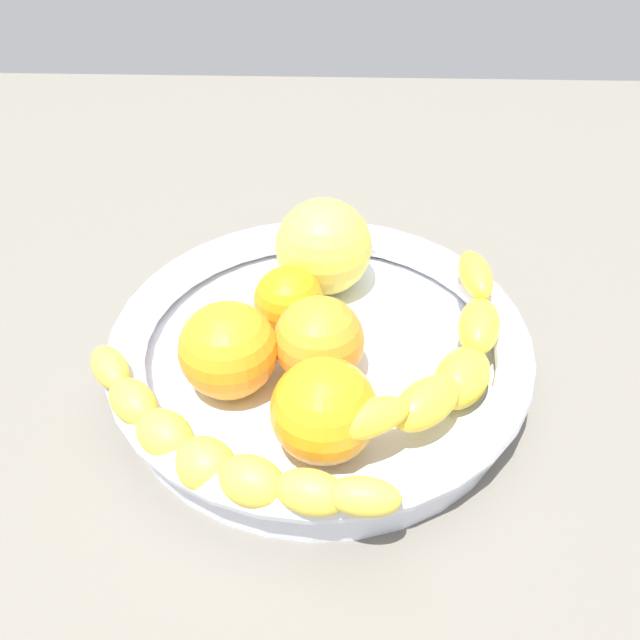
{
  "coord_description": "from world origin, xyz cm",
  "views": [
    {
      "loc": [
        -1.21,
        34.79,
        37.03
      ],
      "look_at": [
        0.0,
        0.0,
        8.19
      ],
      "focal_mm": 37.76,
      "sensor_mm": 36.0,
      "label": 1
    }
  ],
  "objects_px": {
    "banana_draped_right": "(450,360)",
    "orange_mid_right": "(289,301)",
    "orange_mid_left": "(324,411)",
    "fruit_bowl": "(320,350)",
    "banana_draped_left": "(212,450)",
    "orange_front": "(311,341)",
    "orange_rear": "(228,350)",
    "apple_yellow": "(329,247)"
  },
  "relations": [
    {
      "from": "orange_front",
      "to": "orange_rear",
      "type": "xyz_separation_m",
      "value": [
        0.05,
        0.01,
        0.0
      ]
    },
    {
      "from": "apple_yellow",
      "to": "orange_mid_right",
      "type": "bearing_deg",
      "value": 62.65
    },
    {
      "from": "orange_mid_left",
      "to": "orange_rear",
      "type": "distance_m",
      "value": 0.08
    },
    {
      "from": "fruit_bowl",
      "to": "banana_draped_left",
      "type": "distance_m",
      "value": 0.12
    },
    {
      "from": "fruit_bowl",
      "to": "orange_front",
      "type": "distance_m",
      "value": 0.03
    },
    {
      "from": "banana_draped_left",
      "to": "orange_front",
      "type": "distance_m",
      "value": 0.1
    },
    {
      "from": "orange_front",
      "to": "apple_yellow",
      "type": "xyz_separation_m",
      "value": [
        -0.01,
        -0.1,
        0.01
      ]
    },
    {
      "from": "orange_mid_right",
      "to": "orange_front",
      "type": "bearing_deg",
      "value": 110.95
    },
    {
      "from": "fruit_bowl",
      "to": "orange_mid_left",
      "type": "height_order",
      "value": "orange_mid_left"
    },
    {
      "from": "orange_front",
      "to": "apple_yellow",
      "type": "distance_m",
      "value": 0.1
    },
    {
      "from": "orange_front",
      "to": "orange_mid_left",
      "type": "relative_size",
      "value": 0.95
    },
    {
      "from": "banana_draped_right",
      "to": "orange_mid_left",
      "type": "relative_size",
      "value": 2.96
    },
    {
      "from": "banana_draped_right",
      "to": "apple_yellow",
      "type": "height_order",
      "value": "apple_yellow"
    },
    {
      "from": "orange_rear",
      "to": "orange_mid_right",
      "type": "bearing_deg",
      "value": -119.36
    },
    {
      "from": "orange_front",
      "to": "orange_rear",
      "type": "bearing_deg",
      "value": 14.11
    },
    {
      "from": "banana_draped_left",
      "to": "orange_mid_right",
      "type": "bearing_deg",
      "value": -104.2
    },
    {
      "from": "banana_draped_left",
      "to": "fruit_bowl",
      "type": "bearing_deg",
      "value": -117.99
    },
    {
      "from": "fruit_bowl",
      "to": "banana_draped_right",
      "type": "relative_size",
      "value": 1.55
    },
    {
      "from": "orange_mid_left",
      "to": "orange_rear",
      "type": "relative_size",
      "value": 0.99
    },
    {
      "from": "fruit_bowl",
      "to": "orange_front",
      "type": "bearing_deg",
      "value": 76.69
    },
    {
      "from": "orange_mid_right",
      "to": "banana_draped_right",
      "type": "bearing_deg",
      "value": 150.42
    },
    {
      "from": "orange_mid_right",
      "to": "orange_rear",
      "type": "bearing_deg",
      "value": 60.64
    },
    {
      "from": "fruit_bowl",
      "to": "orange_mid_right",
      "type": "height_order",
      "value": "orange_mid_right"
    },
    {
      "from": "banana_draped_left",
      "to": "banana_draped_right",
      "type": "relative_size",
      "value": 1.05
    },
    {
      "from": "banana_draped_right",
      "to": "orange_rear",
      "type": "xyz_separation_m",
      "value": [
        0.14,
        0.0,
        0.0
      ]
    },
    {
      "from": "fruit_bowl",
      "to": "apple_yellow",
      "type": "height_order",
      "value": "apple_yellow"
    },
    {
      "from": "fruit_bowl",
      "to": "apple_yellow",
      "type": "distance_m",
      "value": 0.09
    },
    {
      "from": "banana_draped_right",
      "to": "orange_front",
      "type": "relative_size",
      "value": 3.12
    },
    {
      "from": "orange_rear",
      "to": "orange_front",
      "type": "bearing_deg",
      "value": -165.89
    },
    {
      "from": "orange_front",
      "to": "fruit_bowl",
      "type": "bearing_deg",
      "value": -103.31
    },
    {
      "from": "banana_draped_right",
      "to": "orange_mid_left",
      "type": "bearing_deg",
      "value": 32.51
    },
    {
      "from": "orange_front",
      "to": "banana_draped_right",
      "type": "bearing_deg",
      "value": 171.67
    },
    {
      "from": "banana_draped_left",
      "to": "banana_draped_right",
      "type": "distance_m",
      "value": 0.16
    },
    {
      "from": "orange_mid_right",
      "to": "orange_mid_left",
      "type": "bearing_deg",
      "value": 104.44
    },
    {
      "from": "orange_mid_right",
      "to": "orange_rear",
      "type": "height_order",
      "value": "orange_rear"
    },
    {
      "from": "orange_rear",
      "to": "apple_yellow",
      "type": "relative_size",
      "value": 0.87
    },
    {
      "from": "banana_draped_left",
      "to": "apple_yellow",
      "type": "xyz_separation_m",
      "value": [
        -0.06,
        -0.19,
        0.01
      ]
    },
    {
      "from": "banana_draped_right",
      "to": "orange_mid_right",
      "type": "height_order",
      "value": "same"
    },
    {
      "from": "apple_yellow",
      "to": "banana_draped_right",
      "type": "bearing_deg",
      "value": 125.23
    },
    {
      "from": "fruit_bowl",
      "to": "banana_draped_right",
      "type": "height_order",
      "value": "banana_draped_right"
    },
    {
      "from": "orange_rear",
      "to": "apple_yellow",
      "type": "xyz_separation_m",
      "value": [
        -0.06,
        -0.11,
        0.0
      ]
    },
    {
      "from": "banana_draped_left",
      "to": "banana_draped_right",
      "type": "height_order",
      "value": "banana_draped_right"
    }
  ]
}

